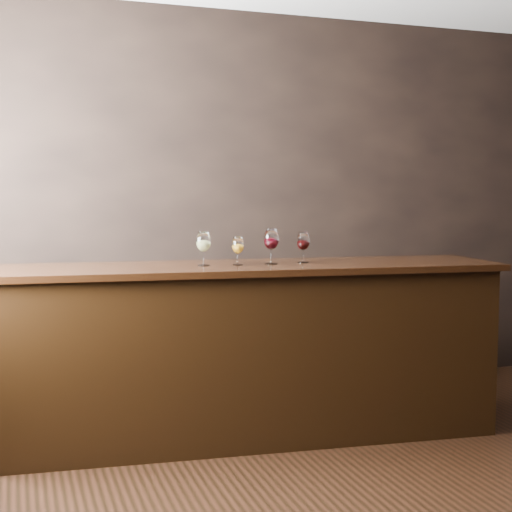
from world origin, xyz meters
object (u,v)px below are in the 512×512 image
object	(u,v)px
glass_white	(204,242)
glass_amber	(238,246)
bar_counter	(253,354)
glass_red_a	(271,240)
glass_red_b	(303,242)
back_bar_shelf	(166,349)

from	to	relation	value
glass_white	glass_amber	distance (m)	0.21
bar_counter	glass_white	world-z (taller)	glass_white
glass_amber	glass_red_a	xyz separation A→B (m)	(0.21, -0.00, 0.03)
glass_red_b	back_bar_shelf	bearing A→B (deg)	134.63
back_bar_shelf	bar_counter	bearing A→B (deg)	-62.53
glass_red_a	glass_red_b	distance (m)	0.22
glass_red_b	glass_white	bearing A→B (deg)	178.99
back_bar_shelf	glass_amber	world-z (taller)	glass_amber
glass_amber	glass_white	bearing A→B (deg)	170.98
glass_red_b	glass_red_a	bearing A→B (deg)	-173.75
back_bar_shelf	glass_amber	distance (m)	1.11
glass_red_a	glass_white	bearing A→B (deg)	175.13
glass_white	glass_red_a	world-z (taller)	glass_red_a
bar_counter	glass_white	xyz separation A→B (m)	(-0.30, 0.03, 0.69)
glass_white	bar_counter	bearing A→B (deg)	-4.77
back_bar_shelf	glass_amber	size ratio (longest dim) A/B	13.53
glass_white	glass_red_a	size ratio (longest dim) A/B	0.95
glass_amber	glass_red_b	size ratio (longest dim) A/B	0.90
back_bar_shelf	glass_white	distance (m)	1.06
glass_amber	glass_red_a	world-z (taller)	glass_red_a
glass_white	glass_red_b	bearing A→B (deg)	-1.01
glass_red_a	glass_red_b	size ratio (longest dim) A/B	1.14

